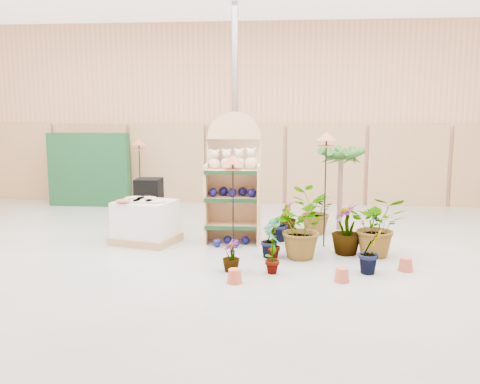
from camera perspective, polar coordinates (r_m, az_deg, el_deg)
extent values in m
cube|color=gray|center=(7.94, -3.26, -9.20)|extent=(15.00, 12.00, 0.10)
cube|color=tan|center=(13.55, 0.63, 8.32)|extent=(15.00, 0.10, 4.50)
cylinder|color=gray|center=(11.01, -0.54, 8.13)|extent=(0.14, 0.14, 4.50)
cube|color=#A47D52|center=(15.24, -22.55, 3.01)|extent=(1.90, 0.06, 2.00)
cube|color=#A47D52|center=(14.41, -15.51, 3.06)|extent=(1.90, 0.06, 2.00)
cube|color=#A47D52|center=(13.81, -7.73, 3.06)|extent=(1.90, 0.06, 2.00)
cube|color=#A47D52|center=(13.49, 0.57, 3.00)|extent=(1.90, 0.06, 2.00)
cube|color=#A47D52|center=(13.47, 9.09, 2.87)|extent=(1.90, 0.06, 2.00)
cube|color=#A47D52|center=(13.73, 17.45, 2.69)|extent=(1.90, 0.06, 2.00)
cube|color=tan|center=(9.83, -0.64, 0.27)|extent=(0.99, 0.13, 1.86)
cylinder|color=tan|center=(9.73, -0.65, 5.68)|extent=(0.99, 0.13, 0.98)
cube|color=tan|center=(9.67, -0.81, -3.52)|extent=(0.96, 0.59, 0.04)
cube|color=#0F3819|center=(9.40, -1.00, -3.88)|extent=(0.94, 0.07, 0.07)
cube|color=tan|center=(9.57, -0.82, -0.64)|extent=(0.96, 0.59, 0.04)
cube|color=#0F3819|center=(9.30, -1.01, -0.93)|extent=(0.94, 0.07, 0.07)
cube|color=tan|center=(9.50, -0.83, 2.28)|extent=(0.96, 0.59, 0.04)
cube|color=#0F3819|center=(9.23, -1.02, 2.08)|extent=(0.94, 0.07, 0.07)
cube|color=tan|center=(9.65, -3.59, -1.23)|extent=(0.07, 0.55, 1.42)
cube|color=tan|center=(9.55, 1.99, -1.33)|extent=(0.07, 0.55, 1.42)
sphere|color=beige|center=(9.59, -2.73, 3.05)|extent=(0.20, 0.20, 0.20)
sphere|color=beige|center=(9.58, -2.74, 4.03)|extent=(0.15, 0.15, 0.15)
sphere|color=beige|center=(9.56, -1.44, 3.08)|extent=(0.21, 0.21, 0.21)
sphere|color=beige|center=(9.55, -1.44, 4.09)|extent=(0.15, 0.15, 0.15)
sphere|color=beige|center=(9.54, -0.13, 3.10)|extent=(0.22, 0.22, 0.22)
sphere|color=beige|center=(9.52, -0.13, 4.14)|extent=(0.15, 0.15, 0.15)
sphere|color=beige|center=(9.52, 1.18, 3.11)|extent=(0.23, 0.23, 0.23)
sphere|color=beige|center=(9.50, 1.19, 4.20)|extent=(0.15, 0.15, 0.15)
sphere|color=#100F54|center=(9.58, -2.92, -0.03)|extent=(0.16, 0.16, 0.16)
sphere|color=#100F54|center=(9.68, -1.78, 0.08)|extent=(0.16, 0.16, 0.16)
sphere|color=#100F54|center=(9.53, -0.84, -0.06)|extent=(0.16, 0.16, 0.16)
sphere|color=#100F54|center=(9.64, 0.28, 0.05)|extent=(0.16, 0.16, 0.16)
sphere|color=#100F54|center=(9.50, 1.26, -0.09)|extent=(0.16, 0.16, 0.16)
sphere|color=#100F54|center=(9.43, -2.47, -5.43)|extent=(0.15, 0.15, 0.15)
sphere|color=#100F54|center=(9.64, -1.33, -5.10)|extent=(0.15, 0.15, 0.15)
sphere|color=#100F54|center=(9.39, -0.53, -5.49)|extent=(0.15, 0.15, 0.15)
sphere|color=#100F54|center=(9.60, 0.58, -5.15)|extent=(0.15, 0.15, 0.15)
cube|color=#A47D52|center=(9.89, -10.00, -4.92)|extent=(1.27, 1.14, 0.13)
cube|color=white|center=(9.80, -10.07, -2.76)|extent=(1.16, 1.03, 0.63)
cylinder|color=#C2AA8B|center=(9.68, -11.62, -0.96)|extent=(0.36, 0.36, 0.04)
cylinder|color=#C2AA8B|center=(9.61, -10.34, -0.98)|extent=(0.36, 0.36, 0.04)
cylinder|color=#C2AA8B|center=(9.55, -9.04, -1.01)|extent=(0.36, 0.36, 0.04)
cylinder|color=#C2AA8B|center=(9.93, -11.16, -0.68)|extent=(0.36, 0.36, 0.04)
cylinder|color=#C2AA8B|center=(9.87, -9.91, -0.71)|extent=(0.36, 0.36, 0.04)
cube|color=black|center=(11.06, -9.63, -2.43)|extent=(0.50, 0.50, 0.50)
cube|color=black|center=(10.98, -9.70, 0.13)|extent=(0.50, 0.50, 0.50)
cube|color=#134121|center=(13.68, -15.79, 2.32)|extent=(2.00, 0.30, 1.80)
cylinder|color=gray|center=(10.59, -0.28, 1.84)|extent=(0.05, 0.05, 2.20)
cube|color=#B6000A|center=(10.47, -0.31, 6.70)|extent=(0.50, 0.03, 0.40)
cylinder|color=black|center=(8.93, -0.75, -2.08)|extent=(0.02, 0.02, 1.42)
cylinder|color=#B64F39|center=(8.82, -0.76, 2.44)|extent=(0.30, 0.30, 0.02)
cone|color=#B64F39|center=(8.80, -0.76, 3.54)|extent=(0.34, 0.34, 0.14)
cylinder|color=black|center=(9.37, 9.04, -0.55)|extent=(0.02, 0.02, 1.77)
cylinder|color=#B64F39|center=(9.26, 9.18, 4.86)|extent=(0.30, 0.30, 0.02)
cone|color=#B64F39|center=(9.25, 9.21, 5.91)|extent=(0.34, 0.34, 0.14)
cylinder|color=black|center=(12.44, -10.61, 1.11)|extent=(0.02, 0.02, 1.48)
cylinder|color=#B64F39|center=(12.36, -10.72, 4.51)|extent=(0.30, 0.30, 0.02)
cone|color=#B64F39|center=(12.35, -10.74, 5.30)|extent=(0.34, 0.34, 0.14)
cylinder|color=brown|center=(10.81, 10.61, -0.28)|extent=(0.10, 0.10, 1.41)
imported|color=#23541B|center=(8.68, 3.54, -4.82)|extent=(0.39, 0.45, 0.71)
imported|color=#23541B|center=(8.77, 3.10, -5.02)|extent=(0.30, 0.36, 0.61)
imported|color=#23541B|center=(8.74, 6.39, -3.73)|extent=(0.91, 1.02, 1.01)
imported|color=#23541B|center=(9.07, 11.28, -3.85)|extent=(0.49, 0.49, 0.87)
imported|color=#23541B|center=(9.83, 13.97, -3.58)|extent=(0.34, 0.40, 0.66)
imported|color=#23541B|center=(9.80, 4.50, -3.31)|extent=(0.46, 0.43, 0.67)
imported|color=#23541B|center=(10.40, 7.89, -2.00)|extent=(0.99, 0.92, 0.90)
imported|color=#23541B|center=(8.03, -0.95, -6.80)|extent=(0.37, 0.37, 0.48)
imported|color=#23541B|center=(7.91, 3.50, -6.28)|extent=(0.28, 0.39, 0.69)
imported|color=#23541B|center=(8.14, 13.76, -6.14)|extent=(0.47, 0.45, 0.68)
imported|color=#23541B|center=(9.06, 14.48, -3.51)|extent=(0.99, 0.89, 1.02)
imported|color=#23541B|center=(10.58, 5.11, -2.61)|extent=(0.34, 0.34, 0.59)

